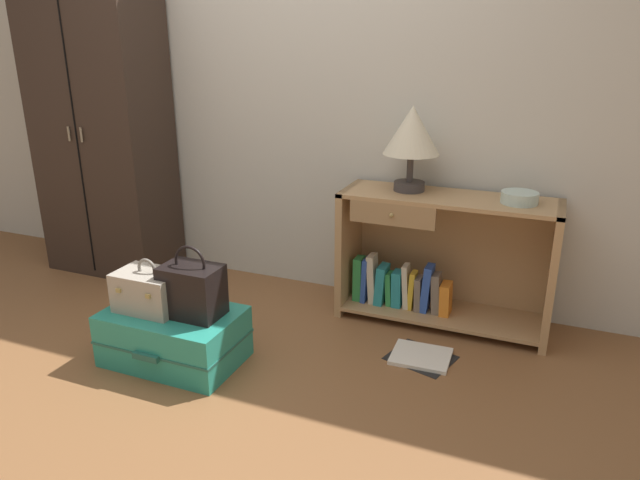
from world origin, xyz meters
TOP-DOWN VIEW (x-y plane):
  - ground_plane at (0.00, 0.00)m, footprint 9.00×9.00m
  - back_wall at (0.00, 1.50)m, footprint 6.40×0.10m
  - wardrobe at (-1.34, 1.20)m, footprint 0.84×0.47m
  - bookshelf at (0.90, 1.25)m, footprint 1.16×0.39m
  - table_lamp at (0.72, 1.27)m, footprint 0.31×0.31m
  - bowl at (1.30, 1.23)m, footprint 0.19×0.19m
  - suitcase_large at (-0.20, 0.30)m, footprint 0.67×0.44m
  - train_case at (-0.31, 0.28)m, footprint 0.31×0.23m
  - handbag at (-0.08, 0.31)m, footprint 0.28×0.19m
  - bottle at (-0.63, 0.34)m, footprint 0.08×0.08m
  - open_book_on_floor at (0.94, 0.78)m, footprint 0.37×0.33m

SIDE VIEW (x-z plane):
  - ground_plane at x=0.00m, z-range 0.00..0.00m
  - open_book_on_floor at x=0.94m, z-range 0.00..0.02m
  - bottle at x=-0.63m, z-range -0.01..0.17m
  - suitcase_large at x=-0.20m, z-range 0.00..0.27m
  - bookshelf at x=0.90m, z-range -0.01..0.72m
  - train_case at x=-0.31m, z-range 0.23..0.50m
  - handbag at x=-0.08m, z-range 0.22..0.58m
  - bowl at x=1.30m, z-range 0.74..0.80m
  - wardrobe at x=-1.34m, z-range 0.00..1.94m
  - table_lamp at x=0.72m, z-range 0.82..1.28m
  - back_wall at x=0.00m, z-range 0.00..2.60m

